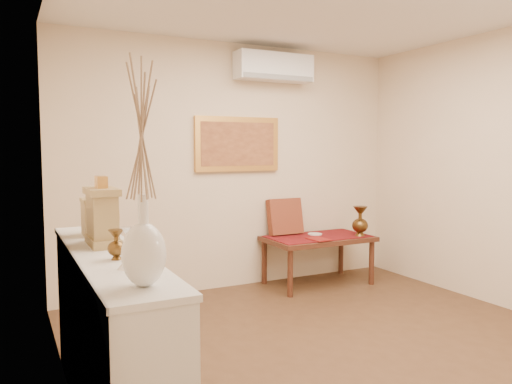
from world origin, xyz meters
TOP-DOWN VIEW (x-y plane):
  - floor at (0.00, 0.00)m, footprint 4.50×4.50m
  - wall_back at (0.00, 2.25)m, footprint 4.00×0.02m
  - wall_left at (-2.00, 0.00)m, footprint 0.02×4.50m
  - white_vase at (-1.81, -0.79)m, footprint 0.18×0.18m
  - candlestick at (-1.81, -0.45)m, footprint 0.10×0.10m
  - brass_urn_small at (-1.82, -0.22)m, footprint 0.09×0.09m
  - table_cloth at (0.85, 1.88)m, footprint 1.14×0.59m
  - brass_urn_tall at (1.29, 1.68)m, footprint 0.18×0.18m
  - plate at (0.87, 1.97)m, footprint 0.16×0.16m
  - menu at (0.72, 1.68)m, footprint 0.20×0.26m
  - cushion at (0.57, 2.14)m, footprint 0.41×0.18m
  - display_ledge at (-1.82, 0.00)m, footprint 0.37×2.02m
  - mantel_clock at (-1.81, 0.21)m, footprint 0.17×0.36m
  - wooden_chest at (-1.79, 0.58)m, footprint 0.16×0.21m
  - low_table at (0.85, 1.88)m, footprint 1.20×0.70m
  - painting at (0.00, 2.22)m, footprint 1.00×0.06m
  - ac_unit at (0.40, 2.12)m, footprint 0.90×0.25m

SIDE VIEW (x-z plane):
  - floor at x=0.00m, z-range 0.00..0.00m
  - low_table at x=0.85m, z-range 0.21..0.76m
  - display_ledge at x=-1.82m, z-range 0.00..0.98m
  - table_cloth at x=0.85m, z-range 0.55..0.56m
  - plate at x=0.87m, z-range 0.56..0.57m
  - menu at x=0.72m, z-range 0.56..0.57m
  - brass_urn_tall at x=1.29m, z-range 0.56..0.97m
  - cushion at x=0.57m, z-range 0.55..0.98m
  - candlestick at x=-1.81m, z-range 0.98..1.18m
  - brass_urn_small at x=-1.82m, z-range 0.98..1.18m
  - wooden_chest at x=-1.79m, z-range 0.98..1.22m
  - mantel_clock at x=-1.81m, z-range 0.95..1.36m
  - wall_back at x=0.00m, z-range 0.00..2.70m
  - wall_left at x=-2.00m, z-range 0.00..2.70m
  - white_vase at x=-1.81m, z-range 0.98..1.95m
  - painting at x=0.00m, z-range 1.30..1.90m
  - ac_unit at x=0.40m, z-range 2.30..2.60m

